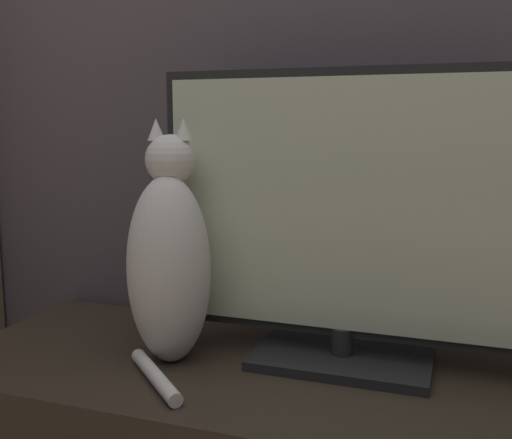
% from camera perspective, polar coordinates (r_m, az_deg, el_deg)
% --- Properties ---
extents(tv, '(0.78, 0.22, 0.60)m').
position_cam_1_polar(tv, '(1.21, 8.52, -0.24)').
color(tv, black).
rests_on(tv, tv_stand).
extents(cat, '(0.22, 0.30, 0.50)m').
position_cam_1_polar(cat, '(1.24, -8.24, -3.95)').
color(cat, silver).
rests_on(cat, tv_stand).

